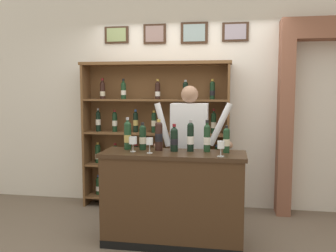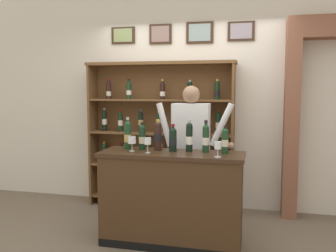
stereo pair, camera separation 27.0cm
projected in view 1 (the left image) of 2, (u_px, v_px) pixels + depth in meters
The scene contains 16 objects.
ground_plane at pixel (170, 244), 3.82m from camera, with size 14.00×14.00×0.02m, color #6B5B4C.
back_wall at pixel (187, 92), 5.03m from camera, with size 12.00×0.19×3.14m.
wine_shelf at pixel (156, 132), 4.92m from camera, with size 2.00×0.32×1.96m.
archway_doorway at pixel (330, 108), 4.61m from camera, with size 1.28×0.45×2.46m.
tasting_counter at pixel (173, 199), 3.76m from camera, with size 1.47×0.50×0.97m.
shopkeeper at pixel (189, 141), 4.21m from camera, with size 0.92×0.22×1.65m.
tasting_bottle_chianti at pixel (128, 135), 3.89m from camera, with size 0.08×0.08×0.34m.
tasting_bottle_rosso at pixel (143, 137), 3.86m from camera, with size 0.07×0.07×0.29m.
tasting_bottle_riserva at pixel (159, 135), 3.81m from camera, with size 0.08×0.08×0.33m.
tasting_bottle_super_tuscan at pixel (174, 139), 3.76m from camera, with size 0.08×0.08×0.28m.
tasting_bottle_grappa at pixel (190, 136), 3.76m from camera, with size 0.07×0.07×0.33m.
tasting_bottle_bianco at pixel (207, 137), 3.73m from camera, with size 0.07×0.07×0.33m.
tasting_bottle_brunello at pixel (226, 140), 3.68m from camera, with size 0.07×0.07×0.28m.
wine_glass_spare at pixel (221, 146), 3.48m from camera, with size 0.07×0.07×0.15m.
wine_glass_left at pixel (150, 142), 3.66m from camera, with size 0.07×0.07×0.16m.
wine_glass_center at pixel (133, 141), 3.75m from camera, with size 0.08×0.08×0.15m.
Camera 1 is at (0.60, -3.62, 1.62)m, focal length 39.04 mm.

